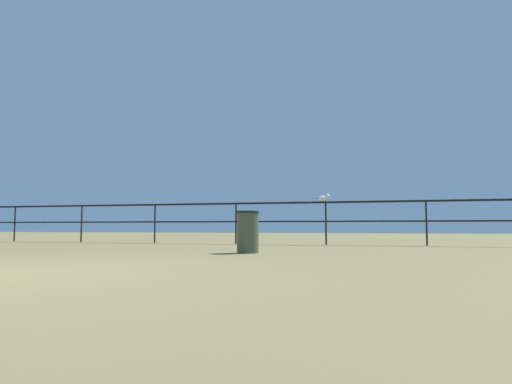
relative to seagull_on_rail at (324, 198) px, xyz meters
name	(u,v)px	position (x,y,z in m)	size (l,w,h in m)	color
pier_railing	(236,213)	(-2.38, 0.00, -0.37)	(24.39, 0.05, 1.12)	black
seagull_on_rail	(324,198)	(0.00, 0.00, 0.00)	(0.42, 0.20, 0.20)	white
trash_bin	(248,232)	(-0.88, -4.01, -0.83)	(0.40, 0.40, 0.74)	#414B35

